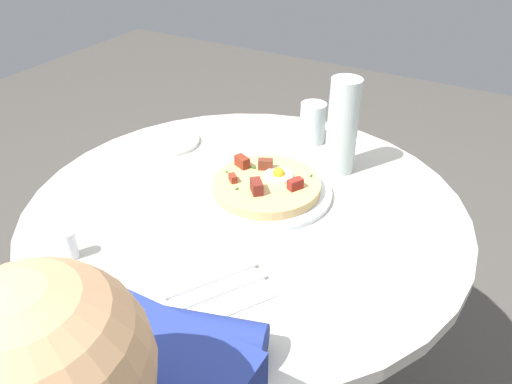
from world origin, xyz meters
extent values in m
cylinder|color=beige|center=(0.00, 0.00, 0.74)|extent=(0.97, 0.97, 0.03)
cylinder|color=#333338|center=(0.00, 0.00, 0.36)|extent=(0.12, 0.12, 0.72)
sphere|color=tan|center=(-0.65, -0.19, 1.04)|extent=(0.19, 0.19, 0.19)
cylinder|color=navy|center=(-0.38, -0.11, 0.78)|extent=(0.14, 0.27, 0.07)
cylinder|color=white|center=(0.06, -0.02, 0.76)|extent=(0.30, 0.30, 0.01)
cylinder|color=tan|center=(0.06, -0.02, 0.77)|extent=(0.24, 0.24, 0.02)
cylinder|color=white|center=(0.09, -0.03, 0.79)|extent=(0.07, 0.07, 0.01)
sphere|color=yellow|center=(0.09, -0.03, 0.79)|extent=(0.03, 0.03, 0.03)
cube|color=brown|center=(0.11, 0.01, 0.80)|extent=(0.03, 0.04, 0.02)
cube|color=maroon|center=(0.02, 0.05, 0.79)|extent=(0.03, 0.03, 0.02)
cube|color=maroon|center=(0.09, 0.06, 0.80)|extent=(0.03, 0.04, 0.03)
cube|color=maroon|center=(0.07, -0.09, 0.80)|extent=(0.04, 0.03, 0.02)
cube|color=maroon|center=(0.01, -0.02, 0.80)|extent=(0.04, 0.04, 0.03)
cube|color=#387F2D|center=(0.10, 0.04, 0.79)|extent=(0.01, 0.01, 0.00)
cube|color=#387F2D|center=(0.10, 0.03, 0.79)|extent=(0.01, 0.00, 0.00)
cube|color=#387F2D|center=(0.13, -0.10, 0.79)|extent=(0.01, 0.00, 0.00)
cube|color=#387F2D|center=(0.05, 0.08, 0.79)|extent=(0.01, 0.01, 0.00)
cube|color=#387F2D|center=(0.00, 0.02, 0.79)|extent=(0.01, 0.00, 0.00)
cube|color=#387F2D|center=(0.04, 0.06, 0.79)|extent=(0.01, 0.01, 0.00)
cylinder|color=silver|center=(0.15, 0.33, 0.76)|extent=(0.17, 0.17, 0.01)
cube|color=white|center=(-0.25, -0.09, 0.75)|extent=(0.22, 0.21, 0.00)
cube|color=silver|center=(-0.24, -0.07, 0.76)|extent=(0.16, 0.10, 0.00)
cube|color=silver|center=(-0.26, -0.10, 0.76)|extent=(0.16, 0.10, 0.00)
cylinder|color=silver|center=(0.35, 0.00, 0.80)|extent=(0.07, 0.07, 0.11)
cylinder|color=silver|center=(0.25, -0.12, 0.87)|extent=(0.07, 0.07, 0.23)
cylinder|color=white|center=(-0.31, 0.20, 0.78)|extent=(0.03, 0.03, 0.06)
camera|label=1|loc=(-0.80, -0.48, 1.39)|focal=36.03mm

